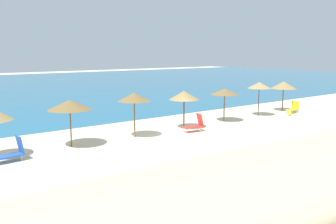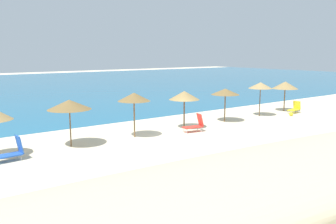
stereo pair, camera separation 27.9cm
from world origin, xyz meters
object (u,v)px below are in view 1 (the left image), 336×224
at_px(beach_umbrella_3, 134,97).
at_px(lounge_chair_2, 293,108).
at_px(beach_umbrella_4, 184,95).
at_px(beach_umbrella_6, 259,85).
at_px(beach_umbrella_7, 284,85).
at_px(beach_umbrella_5, 225,92).
at_px(beach_ball, 290,114).
at_px(beach_umbrella_2, 70,105).
at_px(lounge_chair_0, 195,124).
at_px(lounge_chair_1, 12,152).

relative_size(beach_umbrella_3, lounge_chair_2, 2.01).
height_order(beach_umbrella_4, beach_umbrella_6, beach_umbrella_6).
relative_size(beach_umbrella_3, beach_umbrella_4, 1.06).
bearing_deg(beach_umbrella_3, beach_umbrella_6, 1.18).
bearing_deg(beach_umbrella_4, beach_umbrella_7, 2.18).
relative_size(beach_umbrella_5, beach_ball, 7.59).
bearing_deg(beach_umbrella_3, beach_umbrella_7, 2.06).
height_order(beach_umbrella_3, beach_ball, beach_umbrella_3).
bearing_deg(beach_umbrella_3, beach_ball, -5.08).
xyz_separation_m(beach_umbrella_2, beach_umbrella_5, (12.12, 0.01, -0.08)).
bearing_deg(beach_umbrella_2, lounge_chair_2, -2.23).
height_order(beach_umbrella_2, beach_umbrella_5, beach_umbrella_2).
bearing_deg(beach_umbrella_3, beach_umbrella_2, 176.79).
distance_m(beach_umbrella_3, lounge_chair_2, 16.03).
xyz_separation_m(beach_umbrella_3, beach_ball, (14.34, -1.28, -2.34)).
height_order(beach_umbrella_6, beach_ball, beach_umbrella_6).
height_order(beach_umbrella_4, beach_umbrella_7, beach_umbrella_7).
distance_m(beach_umbrella_4, beach_umbrella_7, 11.88).
distance_m(beach_umbrella_2, beach_umbrella_5, 12.12).
distance_m(beach_umbrella_4, beach_ball, 10.60).
distance_m(beach_umbrella_6, lounge_chair_2, 4.36).
bearing_deg(lounge_chair_0, beach_umbrella_4, 8.61).
xyz_separation_m(lounge_chair_0, lounge_chair_1, (-11.35, 0.45, -0.03)).
relative_size(beach_umbrella_4, beach_ball, 7.86).
bearing_deg(beach_umbrella_5, beach_umbrella_3, -178.36).
relative_size(beach_umbrella_3, lounge_chair_1, 1.98).
bearing_deg(beach_umbrella_4, lounge_chair_1, -176.20).
distance_m(lounge_chair_1, beach_ball, 21.68).
bearing_deg(lounge_chair_2, beach_umbrella_4, 77.86).
bearing_deg(beach_umbrella_2, lounge_chair_0, -9.26).
height_order(beach_umbrella_6, beach_umbrella_7, beach_umbrella_6).
relative_size(beach_umbrella_2, beach_umbrella_5, 1.05).
distance_m(beach_umbrella_2, beach_umbrella_3, 4.02).
bearing_deg(beach_umbrella_4, beach_ball, -7.73).
xyz_separation_m(beach_umbrella_6, beach_umbrella_7, (3.76, 0.32, -0.21)).
distance_m(beach_umbrella_3, beach_umbrella_6, 12.16).
xyz_separation_m(beach_umbrella_7, lounge_chair_2, (-0.04, -1.12, -1.93)).
bearing_deg(beach_umbrella_7, lounge_chair_0, -172.08).
distance_m(beach_umbrella_5, beach_ball, 6.75).
bearing_deg(beach_umbrella_5, beach_umbrella_4, -178.43).
height_order(beach_umbrella_3, lounge_chair_0, beach_umbrella_3).
relative_size(beach_umbrella_3, beach_umbrella_7, 1.05).
height_order(beach_umbrella_3, lounge_chair_1, beach_umbrella_3).
bearing_deg(lounge_chair_0, beach_umbrella_3, 85.19).
xyz_separation_m(beach_umbrella_4, lounge_chair_0, (-0.04, -1.21, -1.82)).
relative_size(lounge_chair_1, beach_ball, 4.22).
relative_size(lounge_chair_0, beach_ball, 4.40).
bearing_deg(beach_umbrella_6, beach_umbrella_5, -179.74).
bearing_deg(lounge_chair_0, beach_umbrella_2, 91.03).
distance_m(beach_umbrella_6, beach_ball, 3.56).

